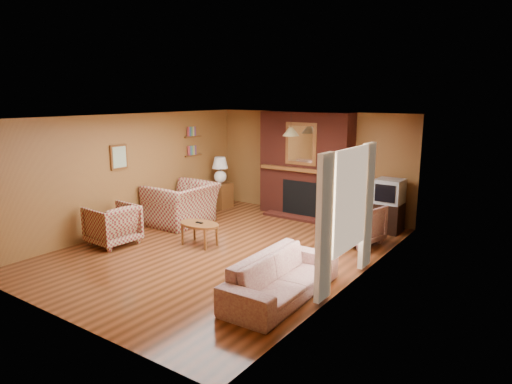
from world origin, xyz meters
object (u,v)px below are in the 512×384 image
Objects in this scene: fireplace at (305,165)px; table_lamp at (220,169)px; coffee_table at (199,226)px; floral_armchair at (357,223)px; tv_stand at (388,217)px; side_table at (221,195)px; plaid_loveseat at (182,204)px; floral_sofa at (282,277)px; crt_tv at (389,191)px; plaid_armchair at (112,225)px.

fireplace is 3.68× the size of table_lamp.
coffee_table is at bearing -100.26° from fireplace.
fireplace is at bearing 79.74° from coffee_table.
floral_armchair reaches higher than tv_stand.
coffee_table is 1.34× the size of side_table.
plaid_loveseat is 1.75m from table_lamp.
coffee_table is (-0.55, -3.06, -0.81)m from fireplace.
crt_tv reaches higher than floral_sofa.
plaid_armchair is at bearing -147.76° from coffee_table.
floral_sofa is 3.37× the size of tv_stand.
side_table is 0.68m from table_lamp.
plaid_armchair is at bearing -4.13° from plaid_loveseat.
fireplace is at bearing 23.67° from floral_sofa.
plaid_armchair is 1.65m from coffee_table.
plaid_loveseat is 1.63× the size of coffee_table.
plaid_loveseat is 1.57m from coffee_table.
plaid_loveseat is at bearing -179.15° from plaid_armchair.
table_lamp is at bearing -165.71° from fireplace.
side_table is (-2.10, -0.53, -0.87)m from fireplace.
side_table is at bearing -165.71° from fireplace.
plaid_armchair is at bearing -136.86° from crt_tv.
coffee_table is (-2.45, 1.04, 0.07)m from floral_sofa.
floral_sofa is (3.85, -0.16, -0.08)m from plaid_armchair.
tv_stand is at bearing 137.28° from plaid_armchair.
tv_stand is at bearing -3.37° from floral_sofa.
crt_tv reaches higher than tv_stand.
table_lamp is at bearing 0.00° from side_table.
plaid_armchair is at bearing 86.39° from floral_sofa.
fireplace is at bearing -20.89° from floral_armchair.
floral_sofa is at bearing 91.67° from plaid_armchair.
plaid_loveseat is 4.38m from tv_stand.
fireplace reaches higher than floral_armchair.
table_lamp is 4.17m from crt_tv.
floral_sofa is 3.27× the size of side_table.
floral_sofa is 5.36m from side_table.
crt_tv is (4.15, 0.34, -0.13)m from table_lamp.
plaid_loveseat is at bearing -153.03° from crt_tv.
plaid_armchair reaches higher than floral_sofa.
plaid_loveseat reaches higher than floral_armchair.
plaid_armchair is at bearing 49.25° from floral_armchair.
crt_tv is at bearing 4.74° from table_lamp.
plaid_armchair reaches higher than coffee_table.
floral_armchair is 1.29× the size of table_lamp.
crt_tv reaches higher than side_table.
plaid_loveseat is (-1.85, -2.17, -0.74)m from fireplace.
fireplace reaches higher than tv_stand.
plaid_armchair reaches higher than side_table.
floral_armchair is at bearing 103.19° from plaid_loveseat.
side_table is at bearing 121.51° from coffee_table.
table_lamp reaches higher than tv_stand.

